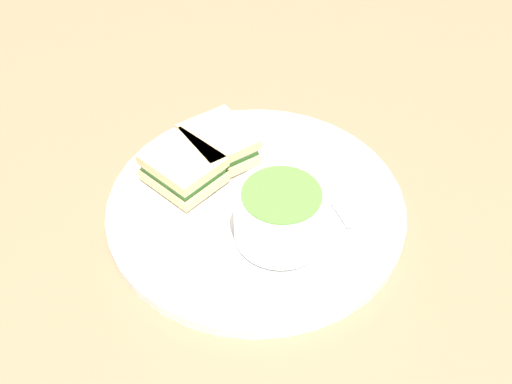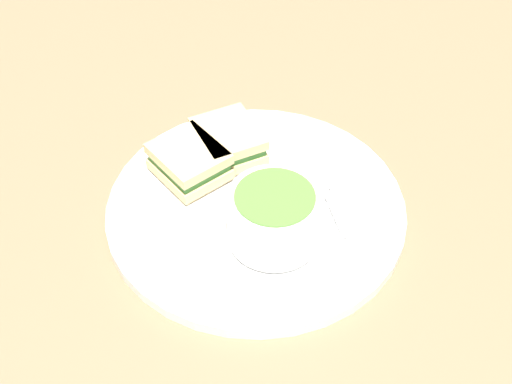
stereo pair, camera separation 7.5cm
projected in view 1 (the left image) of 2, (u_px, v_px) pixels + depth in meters
name	position (u px, v px, depth m)	size (l,w,h in m)	color
ground_plane	(256.00, 213.00, 0.77)	(2.40, 2.40, 0.00)	#8E6B4C
plate	(256.00, 208.00, 0.76)	(0.32, 0.32, 0.02)	white
soup_bowl	(281.00, 214.00, 0.70)	(0.09, 0.09, 0.06)	white
spoon	(319.00, 177.00, 0.78)	(0.08, 0.08, 0.01)	silver
sandwich_half_near	(219.00, 144.00, 0.80)	(0.10, 0.10, 0.03)	#DBBC7F
sandwich_half_far	(185.00, 165.00, 0.77)	(0.09, 0.09, 0.03)	#DBBC7F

